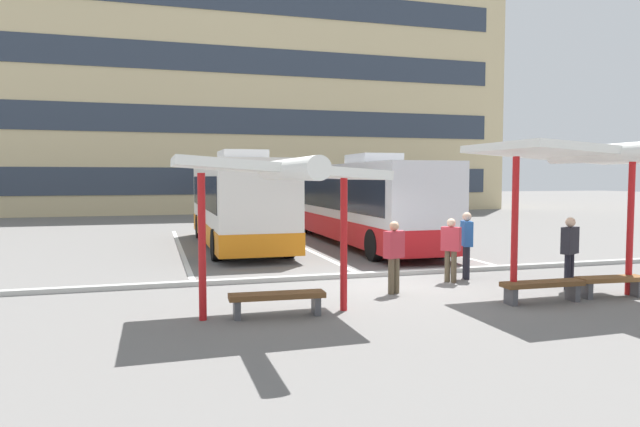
% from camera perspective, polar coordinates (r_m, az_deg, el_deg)
% --- Properties ---
extents(ground_plane, '(160.00, 160.00, 0.00)m').
position_cam_1_polar(ground_plane, '(13.85, 6.57, -7.23)').
color(ground_plane, slate).
extents(terminal_building, '(44.50, 14.08, 24.15)m').
position_cam_1_polar(terminal_building, '(48.71, -10.09, 13.15)').
color(terminal_building, '#D1BC8C').
rests_on(terminal_building, ground).
extents(coach_bus_0, '(2.64, 10.22, 3.55)m').
position_cam_1_polar(coach_bus_0, '(21.57, -8.25, 1.05)').
color(coach_bus_0, silver).
rests_on(coach_bus_0, ground).
extents(coach_bus_1, '(2.63, 12.41, 3.46)m').
position_cam_1_polar(coach_bus_1, '(22.39, 3.89, 1.01)').
color(coach_bus_1, silver).
rests_on(coach_bus_1, ground).
extents(lane_stripe_0, '(0.16, 14.00, 0.01)m').
position_cam_1_polar(lane_stripe_0, '(21.47, -13.80, -3.43)').
color(lane_stripe_0, white).
rests_on(lane_stripe_0, ground).
extents(lane_stripe_1, '(0.16, 14.00, 0.01)m').
position_cam_1_polar(lane_stripe_1, '(22.09, -2.32, -3.13)').
color(lane_stripe_1, white).
rests_on(lane_stripe_1, ground).
extents(lane_stripe_2, '(0.16, 14.00, 0.01)m').
position_cam_1_polar(lane_stripe_2, '(23.54, 8.13, -2.74)').
color(lane_stripe_2, white).
rests_on(lane_stripe_2, ground).
extents(waiting_shelter_0, '(3.72, 4.20, 2.97)m').
position_cam_1_polar(waiting_shelter_0, '(10.42, -4.23, 4.07)').
color(waiting_shelter_0, red).
rests_on(waiting_shelter_0, ground).
extents(bench_0, '(1.82, 0.51, 0.45)m').
position_cam_1_polar(bench_0, '(10.79, -4.32, -8.50)').
color(bench_0, brown).
rests_on(bench_0, ground).
extents(waiting_shelter_1, '(3.96, 4.58, 3.31)m').
position_cam_1_polar(waiting_shelter_1, '(13.08, 25.06, 5.15)').
color(waiting_shelter_1, red).
rests_on(waiting_shelter_1, ground).
extents(bench_1, '(1.79, 0.46, 0.45)m').
position_cam_1_polar(bench_1, '(12.78, 21.38, -6.84)').
color(bench_1, brown).
rests_on(bench_1, ground).
extents(bench_2, '(1.56, 0.55, 0.45)m').
position_cam_1_polar(bench_2, '(13.98, 27.13, -6.13)').
color(bench_2, brown).
rests_on(bench_2, ground).
extents(platform_kerb, '(44.00, 0.24, 0.12)m').
position_cam_1_polar(platform_kerb, '(15.04, 4.61, -6.12)').
color(platform_kerb, '#ADADA8').
rests_on(platform_kerb, ground).
extents(waiting_passenger_0, '(0.52, 0.38, 1.63)m').
position_cam_1_polar(waiting_passenger_0, '(12.84, 7.42, -3.86)').
color(waiting_passenger_0, brown).
rests_on(waiting_passenger_0, ground).
extents(waiting_passenger_1, '(0.36, 0.54, 1.72)m').
position_cam_1_polar(waiting_passenger_1, '(15.05, 14.47, -2.60)').
color(waiting_passenger_1, black).
rests_on(waiting_passenger_1, ground).
extents(waiting_passenger_2, '(0.48, 0.49, 1.59)m').
position_cam_1_polar(waiting_passenger_2, '(14.48, 12.98, -3.18)').
color(waiting_passenger_2, brown).
rests_on(waiting_passenger_2, ground).
extents(waiting_passenger_3, '(0.53, 0.41, 1.68)m').
position_cam_1_polar(waiting_passenger_3, '(14.44, 23.73, -3.15)').
color(waiting_passenger_3, black).
rests_on(waiting_passenger_3, ground).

